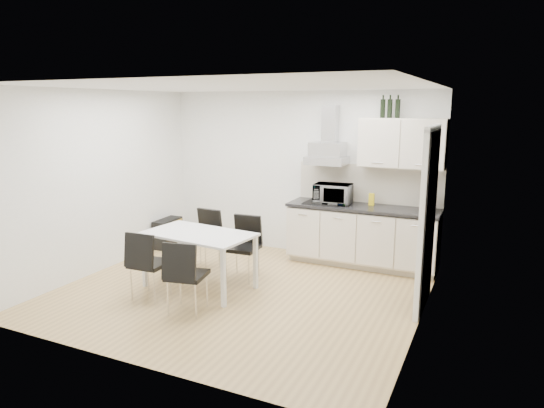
{
  "coord_description": "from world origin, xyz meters",
  "views": [
    {
      "loc": [
        2.89,
        -5.2,
        2.38
      ],
      "look_at": [
        0.24,
        0.47,
        1.1
      ],
      "focal_mm": 32.0,
      "sensor_mm": 36.0,
      "label": 1
    }
  ],
  "objects_px": {
    "chair_far_right": "(242,249)",
    "chair_near_left": "(150,264)",
    "dining_table": "(199,239)",
    "guitar_amp": "(168,233)",
    "chair_near_right": "(187,276)",
    "floor_speaker": "(250,237)",
    "kitchenette": "(366,212)",
    "chair_far_left": "(203,241)"
  },
  "relations": [
    {
      "from": "chair_far_right",
      "to": "chair_near_right",
      "type": "xyz_separation_m",
      "value": [
        -0.06,
        -1.22,
        0.0
      ]
    },
    {
      "from": "chair_near_left",
      "to": "chair_near_right",
      "type": "xyz_separation_m",
      "value": [
        0.66,
        -0.15,
        0.0
      ]
    },
    {
      "from": "chair_far_right",
      "to": "floor_speaker",
      "type": "bearing_deg",
      "value": -69.4
    },
    {
      "from": "chair_near_right",
      "to": "floor_speaker",
      "type": "height_order",
      "value": "chair_near_right"
    },
    {
      "from": "chair_far_right",
      "to": "chair_near_right",
      "type": "bearing_deg",
      "value": 83.39
    },
    {
      "from": "floor_speaker",
      "to": "guitar_amp",
      "type": "bearing_deg",
      "value": -139.02
    },
    {
      "from": "chair_near_left",
      "to": "guitar_amp",
      "type": "distance_m",
      "value": 2.29
    },
    {
      "from": "chair_far_right",
      "to": "chair_near_left",
      "type": "xyz_separation_m",
      "value": [
        -0.72,
        -1.07,
        0.0
      ]
    },
    {
      "from": "kitchenette",
      "to": "guitar_amp",
      "type": "distance_m",
      "value": 3.38
    },
    {
      "from": "guitar_amp",
      "to": "dining_table",
      "type": "bearing_deg",
      "value": -44.29
    },
    {
      "from": "dining_table",
      "to": "chair_near_left",
      "type": "xyz_separation_m",
      "value": [
        -0.36,
        -0.56,
        -0.23
      ]
    },
    {
      "from": "kitchenette",
      "to": "floor_speaker",
      "type": "bearing_deg",
      "value": 175.37
    },
    {
      "from": "chair_far_left",
      "to": "chair_far_right",
      "type": "height_order",
      "value": "same"
    },
    {
      "from": "guitar_amp",
      "to": "floor_speaker",
      "type": "bearing_deg",
      "value": 22.84
    },
    {
      "from": "dining_table",
      "to": "chair_far_right",
      "type": "height_order",
      "value": "chair_far_right"
    },
    {
      "from": "kitchenette",
      "to": "dining_table",
      "type": "relative_size",
      "value": 1.7
    },
    {
      "from": "kitchenette",
      "to": "chair_far_right",
      "type": "bearing_deg",
      "value": -136.57
    },
    {
      "from": "chair_near_left",
      "to": "floor_speaker",
      "type": "xyz_separation_m",
      "value": [
        0.06,
        2.55,
        -0.27
      ]
    },
    {
      "from": "chair_near_right",
      "to": "floor_speaker",
      "type": "bearing_deg",
      "value": 91.56
    },
    {
      "from": "chair_far_right",
      "to": "chair_near_right",
      "type": "distance_m",
      "value": 1.23
    },
    {
      "from": "chair_near_left",
      "to": "chair_near_right",
      "type": "relative_size",
      "value": 1.0
    },
    {
      "from": "guitar_amp",
      "to": "floor_speaker",
      "type": "relative_size",
      "value": 1.75
    },
    {
      "from": "dining_table",
      "to": "chair_near_left",
      "type": "relative_size",
      "value": 1.68
    },
    {
      "from": "kitchenette",
      "to": "chair_far_right",
      "type": "relative_size",
      "value": 2.86
    },
    {
      "from": "chair_near_right",
      "to": "guitar_amp",
      "type": "bearing_deg",
      "value": 120.69
    },
    {
      "from": "chair_far_right",
      "to": "chair_near_left",
      "type": "bearing_deg",
      "value": 52.55
    },
    {
      "from": "kitchenette",
      "to": "chair_far_right",
      "type": "height_order",
      "value": "kitchenette"
    },
    {
      "from": "kitchenette",
      "to": "chair_far_right",
      "type": "distance_m",
      "value": 1.94
    },
    {
      "from": "chair_far_left",
      "to": "floor_speaker",
      "type": "relative_size",
      "value": 2.63
    },
    {
      "from": "kitchenette",
      "to": "chair_near_left",
      "type": "distance_m",
      "value": 3.2
    },
    {
      "from": "chair_near_left",
      "to": "guitar_amp",
      "type": "xyz_separation_m",
      "value": [
        -1.2,
        1.94,
        -0.2
      ]
    },
    {
      "from": "chair_far_left",
      "to": "chair_near_right",
      "type": "bearing_deg",
      "value": 119.23
    },
    {
      "from": "chair_far_left",
      "to": "guitar_amp",
      "type": "xyz_separation_m",
      "value": [
        -1.21,
        0.76,
        -0.2
      ]
    },
    {
      "from": "dining_table",
      "to": "chair_near_left",
      "type": "distance_m",
      "value": 0.7
    },
    {
      "from": "dining_table",
      "to": "chair_near_right",
      "type": "relative_size",
      "value": 1.68
    },
    {
      "from": "dining_table",
      "to": "guitar_amp",
      "type": "height_order",
      "value": "dining_table"
    },
    {
      "from": "chair_near_right",
      "to": "guitar_amp",
      "type": "xyz_separation_m",
      "value": [
        -1.86,
        2.09,
        -0.2
      ]
    },
    {
      "from": "kitchenette",
      "to": "chair_near_right",
      "type": "relative_size",
      "value": 2.86
    },
    {
      "from": "chair_near_left",
      "to": "kitchenette",
      "type": "bearing_deg",
      "value": 45.76
    },
    {
      "from": "chair_near_left",
      "to": "floor_speaker",
      "type": "bearing_deg",
      "value": 85.85
    },
    {
      "from": "chair_far_left",
      "to": "floor_speaker",
      "type": "distance_m",
      "value": 1.4
    },
    {
      "from": "dining_table",
      "to": "kitchenette",
      "type": "bearing_deg",
      "value": 52.36
    }
  ]
}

